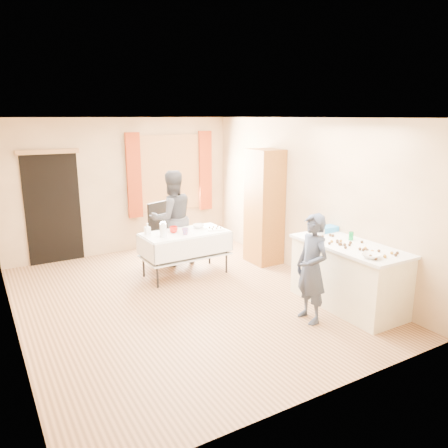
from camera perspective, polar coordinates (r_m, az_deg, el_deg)
floor at (r=6.57m, az=-5.17°, el=-9.75°), size 4.50×5.50×0.02m
ceiling at (r=6.02m, az=-5.73°, el=13.74°), size 4.50×5.50×0.02m
wall_back at (r=8.71m, az=-13.17°, el=4.82°), size 4.50×0.02×2.60m
wall_front at (r=3.93m, az=11.96°, el=-6.06°), size 4.50×0.02×2.60m
wall_left at (r=5.63m, az=-26.75°, el=-1.18°), size 0.02×5.50×2.60m
wall_right at (r=7.38m, az=10.69°, el=3.36°), size 0.02×5.50×2.60m
window_frame at (r=8.98m, az=-7.04°, el=6.64°), size 1.32×0.06×1.52m
window_pane at (r=8.97m, az=-7.00°, el=6.63°), size 1.20×0.02×1.40m
curtain_left at (r=8.66m, az=-11.67°, el=6.19°), size 0.28×0.06×1.65m
curtain_right at (r=9.27m, az=-2.46°, el=6.96°), size 0.28×0.06×1.65m
doorway at (r=8.45m, az=-21.43°, el=1.87°), size 0.95×0.04×2.00m
door_lintel at (r=8.28m, az=-22.02°, el=8.75°), size 1.05×0.06×0.08m
cabinet at (r=7.89m, az=5.28°, el=2.23°), size 0.50×0.60×2.06m
counter at (r=6.39m, az=15.94°, el=-6.47°), size 0.80×1.68×0.91m
party_table at (r=7.36m, az=-5.09°, el=-3.33°), size 1.46×0.78×0.75m
chair at (r=8.16m, az=-7.70°, el=-2.56°), size 0.58×0.58×1.09m
girl at (r=5.74m, az=11.41°, el=-5.72°), size 0.56×0.40×1.44m
woman at (r=7.84m, az=-6.79°, el=0.77°), size 0.86×0.68×1.70m
soda_can at (r=6.44m, az=16.27°, el=-1.51°), size 0.09×0.09×0.12m
mixing_bowl at (r=5.72m, az=18.65°, el=-3.95°), size 0.35×0.35×0.05m
foam_block at (r=6.65m, az=12.37°, el=-0.98°), size 0.16×0.12×0.08m
blue_basket at (r=6.83m, az=13.34°, el=-0.63°), size 0.30×0.21×0.08m
pitcher at (r=6.99m, az=-7.94°, el=-0.82°), size 0.12×0.12×0.22m
cup_red at (r=7.24m, az=-6.60°, el=-0.73°), size 0.19×0.19×0.11m
cup_rainbow at (r=7.11m, az=-5.08°, el=-0.97°), size 0.12×0.12×0.11m
small_bowl at (r=7.52m, az=-3.37°, el=-0.28°), size 0.25×0.25×0.06m
pastry_tray at (r=7.41m, az=-1.17°, el=-0.65°), size 0.32×0.26×0.02m
bottle at (r=7.20m, az=-9.98°, el=-0.61°), size 0.10×0.10×0.18m
cake_balls at (r=6.09m, az=16.73°, el=-2.80°), size 0.48×1.16×0.04m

